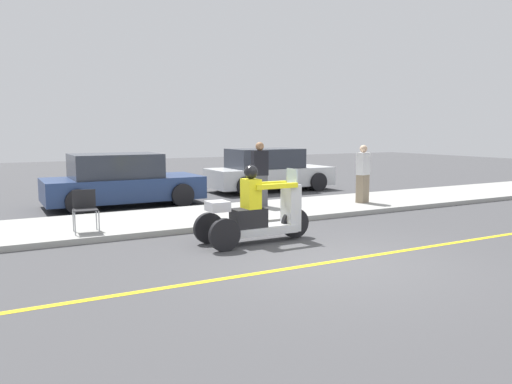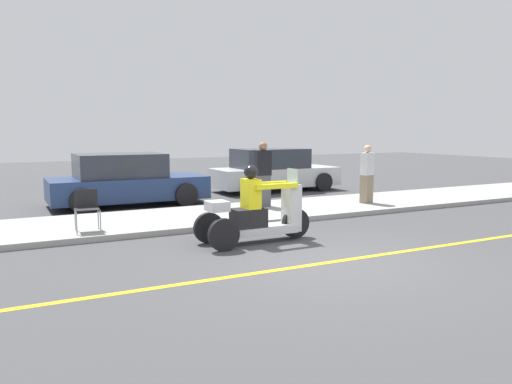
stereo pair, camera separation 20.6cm
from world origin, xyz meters
TOP-DOWN VIEW (x-y plane):
  - ground_plane at (0.00, 0.00)m, footprint 60.00×60.00m
  - lane_stripe at (-0.46, 0.00)m, footprint 24.00×0.12m
  - sidewalk_strip at (0.00, 4.60)m, footprint 28.00×2.80m
  - motorcycle_trike at (-0.45, 1.83)m, footprint 2.28×0.80m
  - spectator_end_of_line at (1.42, 5.06)m, footprint 0.43×0.29m
  - spectator_near_curb at (4.26, 4.32)m, footprint 0.43×0.34m
  - folding_chair_curbside at (-3.20, 3.84)m, footprint 0.50×0.50m
  - parked_car_lot_left at (3.80, 8.72)m, footprint 4.39×1.93m
  - parked_car_lot_center at (-1.56, 7.70)m, footprint 4.27×2.09m

SIDE VIEW (x-z plane):
  - ground_plane at x=0.00m, z-range 0.00..0.00m
  - lane_stripe at x=-0.46m, z-range 0.00..0.01m
  - sidewalk_strip at x=0.00m, z-range 0.00..0.12m
  - motorcycle_trike at x=-0.45m, z-range -0.21..1.26m
  - folding_chair_curbside at x=-3.20m, z-range 0.21..1.03m
  - parked_car_lot_center at x=-1.56m, z-range -0.04..1.42m
  - parked_car_lot_left at x=3.80m, z-range -0.04..1.43m
  - spectator_near_curb at x=4.26m, z-range 0.09..1.68m
  - spectator_end_of_line at x=1.42m, z-range 0.09..1.78m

